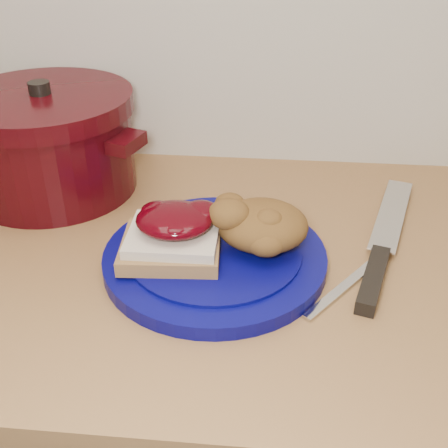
# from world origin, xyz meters

# --- Properties ---
(plate) EXTENTS (0.30, 0.30, 0.02)m
(plate) POSITION_xyz_m (0.04, 1.47, 0.91)
(plate) COLOR #060655
(plate) RESTS_ON wood_countertop
(sandwich) EXTENTS (0.13, 0.11, 0.06)m
(sandwich) POSITION_xyz_m (-0.01, 1.46, 0.95)
(sandwich) COLOR olive
(sandwich) RESTS_ON plate
(stuffing_mound) EXTENTS (0.12, 0.11, 0.06)m
(stuffing_mound) POSITION_xyz_m (0.10, 1.49, 0.95)
(stuffing_mound) COLOR brown
(stuffing_mound) RESTS_ON plate
(chef_knife) EXTENTS (0.12, 0.33, 0.02)m
(chef_knife) POSITION_xyz_m (0.25, 1.49, 0.91)
(chef_knife) COLOR black
(chef_knife) RESTS_ON wood_countertop
(butter_knife) EXTENTS (0.11, 0.13, 0.00)m
(butter_knife) POSITION_xyz_m (0.20, 1.44, 0.90)
(butter_knife) COLOR silver
(butter_knife) RESTS_ON wood_countertop
(dutch_oven) EXTENTS (0.35, 0.35, 0.18)m
(dutch_oven) POSITION_xyz_m (-0.24, 1.66, 0.98)
(dutch_oven) COLOR black
(dutch_oven) RESTS_ON wood_countertop
(pepper_grinder) EXTENTS (0.08, 0.08, 0.14)m
(pepper_grinder) POSITION_xyz_m (-0.31, 1.66, 0.97)
(pepper_grinder) COLOR black
(pepper_grinder) RESTS_ON wood_countertop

